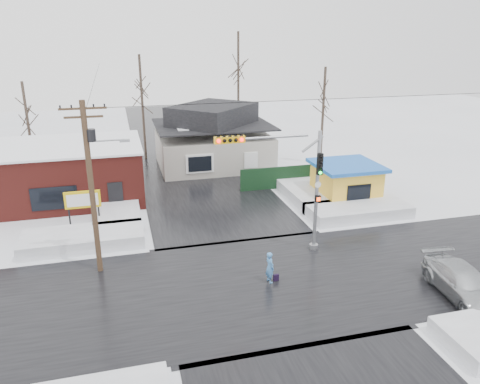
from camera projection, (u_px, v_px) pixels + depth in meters
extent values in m
plane|color=white|center=(264.00, 283.00, 23.60)|extent=(120.00, 120.00, 0.00)
cube|color=black|center=(264.00, 283.00, 23.60)|extent=(10.00, 120.00, 0.02)
cube|color=black|center=(264.00, 283.00, 23.60)|extent=(120.00, 10.00, 0.02)
cube|color=white|center=(83.00, 239.00, 27.68)|extent=(7.00, 3.00, 0.80)
cube|color=white|center=(358.00, 210.00, 32.04)|extent=(7.00, 3.00, 0.80)
cube|color=white|center=(117.00, 207.00, 32.73)|extent=(3.00, 8.00, 0.80)
cube|color=white|center=(303.00, 190.00, 36.12)|extent=(3.00, 8.00, 0.80)
cylinder|color=gray|center=(317.00, 192.00, 26.16)|extent=(0.20, 0.20, 7.00)
cylinder|color=gray|center=(314.00, 247.00, 27.26)|extent=(0.50, 0.50, 0.30)
cylinder|color=gray|center=(267.00, 138.00, 24.35)|extent=(4.60, 0.14, 0.14)
cube|color=gold|center=(230.00, 140.00, 23.87)|extent=(1.60, 0.28, 0.35)
sphere|color=#FF0C0C|center=(219.00, 141.00, 23.58)|extent=(0.20, 0.20, 0.20)
sphere|color=#FF0C0C|center=(242.00, 140.00, 23.87)|extent=(0.20, 0.20, 0.20)
cube|color=black|center=(320.00, 164.00, 25.42)|extent=(0.30, 0.22, 1.20)
sphere|color=#0CE533|center=(320.00, 173.00, 25.44)|extent=(0.18, 0.18, 0.18)
cube|color=black|center=(318.00, 199.00, 26.08)|extent=(0.30, 0.20, 0.35)
cylinder|color=#382619|center=(92.00, 191.00, 23.38)|extent=(0.28, 0.28, 9.00)
cube|color=#382619|center=(83.00, 108.00, 22.04)|extent=(2.20, 0.10, 0.10)
cube|color=#382619|center=(84.00, 117.00, 22.17)|extent=(1.80, 0.10, 0.10)
cylinder|color=black|center=(91.00, 135.00, 22.53)|extent=(0.44, 0.44, 0.60)
cylinder|color=gray|center=(106.00, 141.00, 22.78)|extent=(1.80, 0.08, 0.08)
cube|color=gray|center=(125.00, 141.00, 23.02)|extent=(0.50, 0.22, 0.12)
cube|color=maroon|center=(59.00, 173.00, 34.89)|extent=(12.00, 8.00, 4.00)
cube|color=white|center=(55.00, 146.00, 34.22)|extent=(12.20, 8.20, 0.15)
cube|color=black|center=(54.00, 198.00, 31.42)|extent=(3.00, 0.08, 1.60)
cube|color=black|center=(116.00, 197.00, 32.49)|extent=(1.00, 0.08, 2.20)
cylinder|color=black|center=(70.00, 217.00, 29.58)|extent=(0.10, 0.10, 1.80)
cylinder|color=black|center=(99.00, 214.00, 30.02)|extent=(0.10, 0.10, 1.80)
cube|color=gold|center=(83.00, 200.00, 29.44)|extent=(2.20, 0.18, 1.10)
cube|color=white|center=(82.00, 200.00, 29.34)|extent=(1.90, 0.02, 0.80)
cube|color=#B4ADA3|center=(213.00, 150.00, 43.68)|extent=(10.00, 8.00, 3.00)
cube|color=black|center=(213.00, 124.00, 42.90)|extent=(10.40, 8.40, 0.12)
pyramid|color=black|center=(213.00, 114.00, 42.58)|extent=(9.00, 7.00, 1.80)
cube|color=maroon|center=(244.00, 110.00, 44.26)|extent=(0.70, 0.70, 1.40)
cube|color=white|center=(200.00, 164.00, 39.53)|extent=(2.40, 0.12, 1.60)
cube|color=yellow|center=(345.00, 184.00, 34.61)|extent=(4.00, 4.00, 2.60)
cube|color=blue|center=(347.00, 165.00, 34.13)|extent=(4.60, 4.60, 0.25)
cube|color=black|center=(359.00, 193.00, 32.75)|extent=(1.80, 0.06, 1.20)
cube|color=black|center=(288.00, 177.00, 37.66)|extent=(8.00, 0.12, 1.80)
cylinder|color=#332821|center=(143.00, 108.00, 44.74)|extent=(0.24, 0.24, 10.00)
cylinder|color=#332821|center=(238.00, 92.00, 48.65)|extent=(0.24, 0.24, 12.00)
cylinder|color=#332821|center=(323.00, 117.00, 43.29)|extent=(0.24, 0.24, 9.00)
cylinder|color=#332821|center=(29.00, 128.00, 40.82)|extent=(0.24, 0.24, 8.00)
imported|color=#4684C6|center=(270.00, 267.00, 23.46)|extent=(0.52, 0.67, 1.65)
imported|color=#ACAFB3|center=(463.00, 283.00, 22.21)|extent=(2.53, 5.18, 1.45)
cube|color=black|center=(276.00, 278.00, 23.77)|extent=(0.30, 0.17, 0.35)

